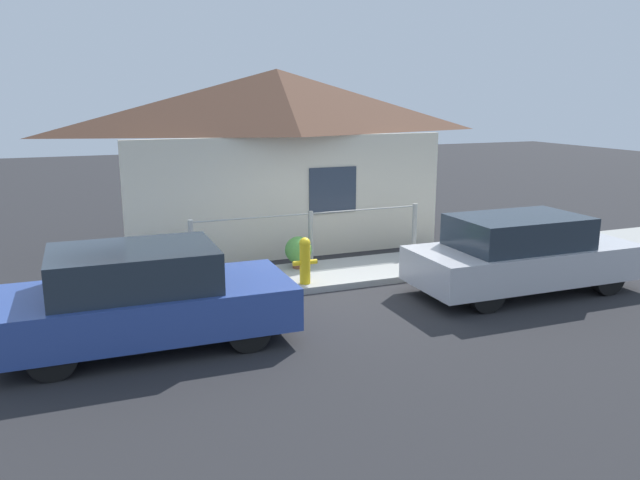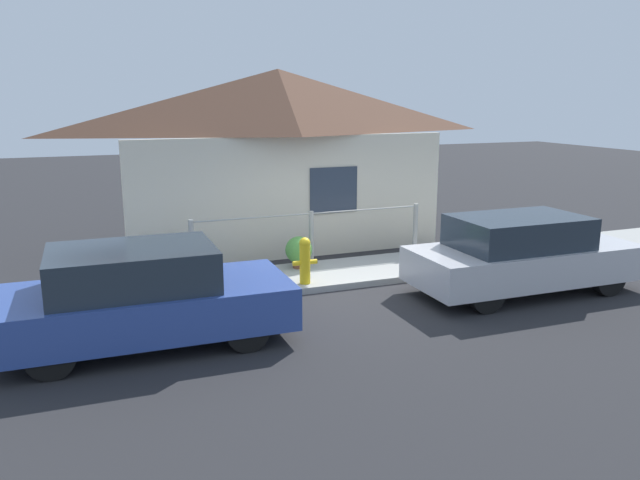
% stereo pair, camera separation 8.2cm
% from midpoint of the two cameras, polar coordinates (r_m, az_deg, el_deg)
% --- Properties ---
extents(ground_plane, '(60.00, 60.00, 0.00)m').
position_cam_midpoint_polar(ground_plane, '(11.34, 1.82, -4.62)').
color(ground_plane, '#262628').
extents(sidewalk, '(24.00, 1.71, 0.12)m').
position_cam_midpoint_polar(sidewalk, '(12.07, 0.18, -3.21)').
color(sidewalk, '#9E9E99').
rests_on(sidewalk, ground_plane).
extents(house, '(7.42, 2.23, 4.02)m').
position_cam_midpoint_polar(house, '(14.09, -3.98, 11.79)').
color(house, beige).
rests_on(house, ground_plane).
extents(fence, '(4.90, 0.10, 1.08)m').
position_cam_midpoint_polar(fence, '(12.55, -1.04, 0.50)').
color(fence, '#999993').
rests_on(fence, sidewalk).
extents(car_left, '(4.05, 1.82, 1.41)m').
position_cam_midpoint_polar(car_left, '(9.07, -16.06, -5.03)').
color(car_left, '#2D4793').
rests_on(car_left, ground_plane).
extents(car_right, '(4.15, 1.69, 1.39)m').
position_cam_midpoint_polar(car_right, '(11.63, 17.79, -1.23)').
color(car_right, '#B7B7BC').
rests_on(car_right, ground_plane).
extents(fire_hydrant, '(0.46, 0.20, 0.85)m').
position_cam_midpoint_polar(fire_hydrant, '(11.21, -1.59, -1.80)').
color(fire_hydrant, yellow).
rests_on(fire_hydrant, sidewalk).
extents(potted_plant_near_hydrant, '(0.53, 0.53, 0.63)m').
position_cam_midpoint_polar(potted_plant_near_hydrant, '(12.27, -2.18, -0.99)').
color(potted_plant_near_hydrant, brown).
rests_on(potted_plant_near_hydrant, sidewalk).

